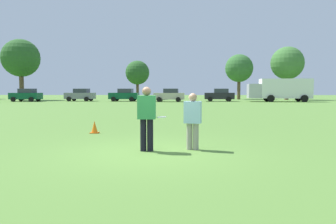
{
  "coord_description": "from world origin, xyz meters",
  "views": [
    {
      "loc": [
        0.78,
        -8.66,
        1.69
      ],
      "look_at": [
        0.52,
        0.87,
        1.03
      ],
      "focal_mm": 34.88,
      "sensor_mm": 36.0,
      "label": 1
    }
  ],
  "objects_px": {
    "parked_car_mid_left": "(80,95)",
    "parked_car_near_left": "(26,95)",
    "frisbee": "(162,117)",
    "parked_car_mid_right": "(170,95)",
    "box_truck": "(281,89)",
    "player_defender": "(193,118)",
    "traffic_cone": "(95,127)",
    "parked_car_center": "(124,95)",
    "player_thrower": "(147,115)",
    "parked_car_near_right": "(220,95)"
  },
  "relations": [
    {
      "from": "parked_car_mid_right",
      "to": "parked_car_near_left",
      "type": "bearing_deg",
      "value": 179.75
    },
    {
      "from": "player_thrower",
      "to": "traffic_cone",
      "type": "relative_size",
      "value": 3.68
    },
    {
      "from": "player_thrower",
      "to": "player_defender",
      "type": "relative_size",
      "value": 1.11
    },
    {
      "from": "player_defender",
      "to": "traffic_cone",
      "type": "height_order",
      "value": "player_defender"
    },
    {
      "from": "player_defender",
      "to": "frisbee",
      "type": "bearing_deg",
      "value": -161.02
    },
    {
      "from": "player_thrower",
      "to": "frisbee",
      "type": "height_order",
      "value": "player_thrower"
    },
    {
      "from": "player_defender",
      "to": "parked_car_center",
      "type": "height_order",
      "value": "parked_car_center"
    },
    {
      "from": "player_thrower",
      "to": "parked_car_near_left",
      "type": "distance_m",
      "value": 41.87
    },
    {
      "from": "frisbee",
      "to": "parked_car_center",
      "type": "bearing_deg",
      "value": 100.66
    },
    {
      "from": "parked_car_mid_right",
      "to": "traffic_cone",
      "type": "bearing_deg",
      "value": -93.82
    },
    {
      "from": "parked_car_mid_right",
      "to": "player_thrower",
      "type": "bearing_deg",
      "value": -89.72
    },
    {
      "from": "parked_car_center",
      "to": "box_truck",
      "type": "xyz_separation_m",
      "value": [
        22.04,
        -1.03,
        0.83
      ]
    },
    {
      "from": "traffic_cone",
      "to": "parked_car_mid_right",
      "type": "bearing_deg",
      "value": 86.18
    },
    {
      "from": "parked_car_near_left",
      "to": "box_truck",
      "type": "xyz_separation_m",
      "value": [
        35.69,
        0.49,
        0.83
      ]
    },
    {
      "from": "parked_car_mid_left",
      "to": "box_truck",
      "type": "distance_m",
      "value": 28.58
    },
    {
      "from": "parked_car_center",
      "to": "parked_car_mid_right",
      "type": "height_order",
      "value": "same"
    },
    {
      "from": "parked_car_center",
      "to": "box_truck",
      "type": "distance_m",
      "value": 22.08
    },
    {
      "from": "player_defender",
      "to": "parked_car_mid_right",
      "type": "distance_m",
      "value": 36.23
    },
    {
      "from": "parked_car_near_left",
      "to": "parked_car_mid_right",
      "type": "bearing_deg",
      "value": -0.25
    },
    {
      "from": "box_truck",
      "to": "player_defender",
      "type": "bearing_deg",
      "value": -110.85
    },
    {
      "from": "parked_car_mid_left",
      "to": "parked_car_near_left",
      "type": "bearing_deg",
      "value": -165.58
    },
    {
      "from": "player_thrower",
      "to": "traffic_cone",
      "type": "height_order",
      "value": "player_thrower"
    },
    {
      "from": "player_thrower",
      "to": "box_truck",
      "type": "relative_size",
      "value": 0.2
    },
    {
      "from": "player_thrower",
      "to": "parked_car_mid_right",
      "type": "height_order",
      "value": "parked_car_mid_right"
    },
    {
      "from": "player_defender",
      "to": "parked_car_center",
      "type": "relative_size",
      "value": 0.37
    },
    {
      "from": "player_defender",
      "to": "parked_car_near_left",
      "type": "xyz_separation_m",
      "value": [
        -21.69,
        36.29,
        0.03
      ]
    },
    {
      "from": "player_thrower",
      "to": "parked_car_center",
      "type": "distance_m",
      "value": 38.66
    },
    {
      "from": "parked_car_near_right",
      "to": "frisbee",
      "type": "bearing_deg",
      "value": -99.76
    },
    {
      "from": "frisbee",
      "to": "parked_car_mid_right",
      "type": "height_order",
      "value": "parked_car_mid_right"
    },
    {
      "from": "traffic_cone",
      "to": "box_truck",
      "type": "relative_size",
      "value": 0.06
    },
    {
      "from": "player_defender",
      "to": "frisbee",
      "type": "distance_m",
      "value": 0.91
    },
    {
      "from": "parked_car_mid_left",
      "to": "parked_car_center",
      "type": "relative_size",
      "value": 1.0
    },
    {
      "from": "parked_car_near_left",
      "to": "player_defender",
      "type": "bearing_deg",
      "value": -59.14
    },
    {
      "from": "player_defender",
      "to": "parked_car_mid_left",
      "type": "distance_m",
      "value": 40.8
    },
    {
      "from": "frisbee",
      "to": "player_thrower",
      "type": "bearing_deg",
      "value": 174.82
    },
    {
      "from": "parked_car_near_right",
      "to": "parked_car_near_left",
      "type": "bearing_deg",
      "value": -176.9
    },
    {
      "from": "parked_car_near_left",
      "to": "parked_car_center",
      "type": "height_order",
      "value": "same"
    },
    {
      "from": "frisbee",
      "to": "box_truck",
      "type": "xyz_separation_m",
      "value": [
        14.87,
        37.07,
        0.81
      ]
    },
    {
      "from": "parked_car_center",
      "to": "parked_car_near_left",
      "type": "bearing_deg",
      "value": -173.65
    },
    {
      "from": "player_thrower",
      "to": "parked_car_near_left",
      "type": "xyz_separation_m",
      "value": [
        -20.42,
        36.55,
        -0.07
      ]
    },
    {
      "from": "player_defender",
      "to": "parked_car_mid_right",
      "type": "relative_size",
      "value": 0.37
    },
    {
      "from": "parked_car_mid_left",
      "to": "parked_car_near_right",
      "type": "bearing_deg",
      "value": -1.02
    },
    {
      "from": "player_thrower",
      "to": "parked_car_near_right",
      "type": "height_order",
      "value": "parked_car_near_right"
    },
    {
      "from": "frisbee",
      "to": "parked_car_mid_right",
      "type": "xyz_separation_m",
      "value": [
        -0.59,
        36.5,
        -0.02
      ]
    },
    {
      "from": "traffic_cone",
      "to": "parked_car_near_left",
      "type": "bearing_deg",
      "value": 118.74
    },
    {
      "from": "frisbee",
      "to": "parked_car_mid_left",
      "type": "bearing_deg",
      "value": 109.57
    },
    {
      "from": "parked_car_mid_right",
      "to": "box_truck",
      "type": "height_order",
      "value": "box_truck"
    },
    {
      "from": "parked_car_near_left",
      "to": "traffic_cone",
      "type": "bearing_deg",
      "value": -61.26
    },
    {
      "from": "traffic_cone",
      "to": "parked_car_center",
      "type": "relative_size",
      "value": 0.11
    },
    {
      "from": "parked_car_center",
      "to": "box_truck",
      "type": "relative_size",
      "value": 0.5
    }
  ]
}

